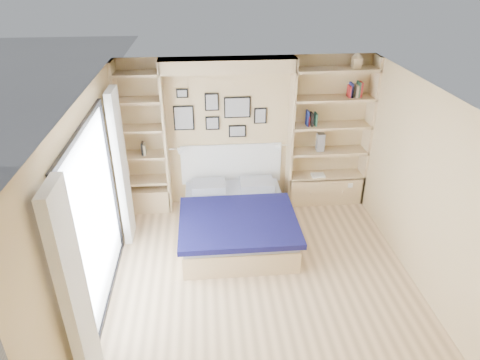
{
  "coord_description": "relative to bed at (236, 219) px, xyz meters",
  "views": [
    {
      "loc": [
        -0.69,
        -4.25,
        3.85
      ],
      "look_at": [
        -0.23,
        0.9,
        1.1
      ],
      "focal_mm": 32.0,
      "sensor_mm": 36.0,
      "label": 1
    }
  ],
  "objects": [
    {
      "name": "ground",
      "position": [
        0.26,
        -1.19,
        -0.27
      ],
      "size": [
        4.5,
        4.5,
        0.0
      ],
      "primitive_type": "plane",
      "color": "#DFB98A",
      "rests_on": "ground"
    },
    {
      "name": "room_shell",
      "position": [
        -0.13,
        0.33,
        0.81
      ],
      "size": [
        4.5,
        4.5,
        4.5
      ],
      "color": "tan",
      "rests_on": "ground"
    },
    {
      "name": "bed",
      "position": [
        0.0,
        0.0,
        0.0
      ],
      "size": [
        1.68,
        2.09,
        1.07
      ],
      "color": "beige",
      "rests_on": "ground"
    },
    {
      "name": "photo_gallery",
      "position": [
        -0.2,
        1.03,
        1.33
      ],
      "size": [
        1.48,
        0.02,
        0.82
      ],
      "color": "black",
      "rests_on": "ground"
    },
    {
      "name": "reading_lamps",
      "position": [
        -0.04,
        0.81,
        0.83
      ],
      "size": [
        1.92,
        0.12,
        0.15
      ],
      "color": "silver",
      "rests_on": "ground"
    },
    {
      "name": "shelf_decor",
      "position": [
        1.43,
        0.88,
        1.45
      ],
      "size": [
        3.46,
        0.23,
        2.03
      ],
      "color": "#A51E1E",
      "rests_on": "ground"
    },
    {
      "name": "deck_chair",
      "position": [
        -2.82,
        -0.15,
        0.12
      ],
      "size": [
        0.71,
        0.93,
        0.82
      ],
      "rotation": [
        0.0,
        0.0,
        0.31
      ],
      "color": "tan",
      "rests_on": "ground"
    }
  ]
}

